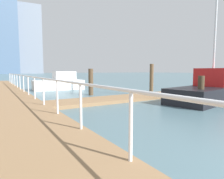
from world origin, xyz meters
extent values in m
plane|color=slate|center=(0.00, 20.00, 0.00)|extent=(300.00, 300.00, 0.00)
cube|color=#93704C|center=(2.12, 9.27, 0.09)|extent=(11.24, 2.00, 0.18)
cylinder|color=white|center=(-3.15, 2.07, 0.93)|extent=(0.06, 0.06, 1.05)
cylinder|color=white|center=(-3.15, 3.94, 0.93)|extent=(0.06, 0.06, 1.05)
cylinder|color=white|center=(-3.15, 5.81, 0.93)|extent=(0.06, 0.06, 1.05)
cylinder|color=white|center=(-3.15, 7.68, 0.93)|extent=(0.06, 0.06, 1.05)
cylinder|color=white|center=(-3.15, 9.55, 0.93)|extent=(0.06, 0.06, 1.05)
cylinder|color=white|center=(-3.15, 11.42, 0.93)|extent=(0.06, 0.06, 1.05)
cylinder|color=white|center=(-3.15, 13.29, 0.93)|extent=(0.06, 0.06, 1.05)
cylinder|color=white|center=(-3.15, 15.16, 0.93)|extent=(0.06, 0.06, 1.05)
cylinder|color=white|center=(-3.15, 17.02, 0.93)|extent=(0.06, 0.06, 1.05)
cylinder|color=white|center=(-3.15, 18.89, 0.93)|extent=(0.06, 0.06, 1.05)
cylinder|color=white|center=(-3.15, 20.76, 0.93)|extent=(0.06, 0.06, 1.05)
cylinder|color=white|center=(-3.15, 22.63, 0.93)|extent=(0.06, 0.06, 1.05)
cylinder|color=white|center=(-3.15, 24.50, 0.93)|extent=(0.06, 0.06, 1.05)
cylinder|color=white|center=(-3.15, 10.48, 1.45)|extent=(0.06, 28.05, 0.06)
cylinder|color=brown|center=(1.15, 12.34, 0.95)|extent=(0.34, 0.34, 1.89)
cylinder|color=brown|center=(6.67, 11.97, 1.16)|extent=(0.32, 0.32, 2.32)
cylinder|color=#473826|center=(3.85, 5.54, 0.75)|extent=(0.30, 0.30, 1.50)
cube|color=black|center=(6.29, 6.39, 0.42)|extent=(7.63, 3.33, 0.84)
cube|color=red|center=(7.09, 6.52, 1.37)|extent=(3.31, 2.20, 1.05)
cylinder|color=silver|center=(6.29, 6.39, 5.05)|extent=(0.12, 0.12, 8.41)
cube|color=white|center=(0.38, 17.72, 0.44)|extent=(4.53, 2.33, 0.88)
cube|color=white|center=(0.94, 17.69, 1.28)|extent=(1.94, 1.78, 0.81)
cube|color=slate|center=(2.98, 132.93, 35.29)|extent=(13.30, 13.88, 70.58)
cube|color=gray|center=(17.21, 133.75, 21.61)|extent=(14.33, 8.84, 43.21)
camera|label=1|loc=(-4.84, -0.12, 1.74)|focal=30.85mm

